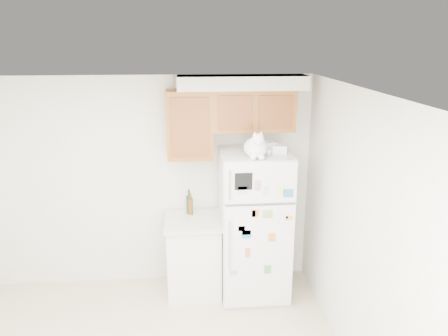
{
  "coord_description": "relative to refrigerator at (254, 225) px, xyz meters",
  "views": [
    {
      "loc": [
        0.47,
        -2.91,
        2.89
      ],
      "look_at": [
        0.85,
        1.55,
        1.55
      ],
      "focal_mm": 35.0,
      "sensor_mm": 36.0,
      "label": 1
    }
  ],
  "objects": [
    {
      "name": "room_shell",
      "position": [
        -1.08,
        -1.36,
        0.82
      ],
      "size": [
        3.84,
        4.04,
        2.52
      ],
      "color": "silver",
      "rests_on": "ground_plane"
    },
    {
      "name": "refrigerator",
      "position": [
        0.0,
        0.0,
        0.0
      ],
      "size": [
        0.76,
        0.78,
        1.7
      ],
      "color": "white",
      "rests_on": "ground_plane"
    },
    {
      "name": "base_counter",
      "position": [
        -0.69,
        0.07,
        -0.39
      ],
      "size": [
        0.64,
        0.64,
        0.92
      ],
      "color": "white",
      "rests_on": "ground_plane"
    },
    {
      "name": "cat",
      "position": [
        -0.03,
        -0.21,
        0.96
      ],
      "size": [
        0.3,
        0.44,
        0.31
      ],
      "color": "white",
      "rests_on": "refrigerator"
    },
    {
      "name": "storage_box_back",
      "position": [
        0.14,
        0.04,
        0.9
      ],
      "size": [
        0.19,
        0.15,
        0.1
      ],
      "primitive_type": "cube",
      "rotation": [
        0.0,
        0.0,
        0.13
      ],
      "color": "white",
      "rests_on": "refrigerator"
    },
    {
      "name": "storage_box_front",
      "position": [
        0.24,
        -0.06,
        0.89
      ],
      "size": [
        0.17,
        0.13,
        0.09
      ],
      "primitive_type": "cube",
      "rotation": [
        0.0,
        0.0,
        -0.16
      ],
      "color": "white",
      "rests_on": "refrigerator"
    },
    {
      "name": "bottle_green",
      "position": [
        -0.73,
        0.23,
        0.22
      ],
      "size": [
        0.07,
        0.07,
        0.29
      ],
      "primitive_type": null,
      "color": "#19381E",
      "rests_on": "base_counter"
    },
    {
      "name": "bottle_amber",
      "position": [
        -0.72,
        0.21,
        0.2
      ],
      "size": [
        0.06,
        0.06,
        0.26
      ],
      "primitive_type": null,
      "color": "#593814",
      "rests_on": "base_counter"
    }
  ]
}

